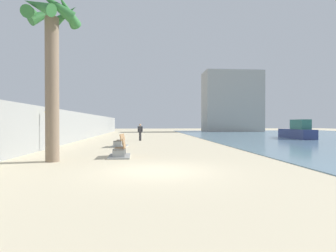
{
  "coord_description": "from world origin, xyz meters",
  "views": [
    {
      "loc": [
        -0.38,
        -10.09,
        1.79
      ],
      "look_at": [
        1.88,
        16.88,
        1.5
      ],
      "focal_mm": 28.83,
      "sensor_mm": 36.0,
      "label": 1
    }
  ],
  "objects_px": {
    "person_walking": "(140,131)",
    "boat_nearest": "(297,131)",
    "bench_far": "(120,144)",
    "palm_tree": "(51,45)",
    "pedestrian_sign": "(51,123)",
    "bench_near": "(120,153)"
  },
  "relations": [
    {
      "from": "person_walking",
      "to": "boat_nearest",
      "type": "xyz_separation_m",
      "value": [
        17.88,
        1.99,
        -0.18
      ]
    },
    {
      "from": "bench_far",
      "to": "person_walking",
      "type": "relative_size",
      "value": 1.27
    },
    {
      "from": "palm_tree",
      "to": "boat_nearest",
      "type": "distance_m",
      "value": 27.72
    },
    {
      "from": "palm_tree",
      "to": "pedestrian_sign",
      "type": "bearing_deg",
      "value": 108.77
    },
    {
      "from": "person_walking",
      "to": "boat_nearest",
      "type": "distance_m",
      "value": 17.99
    },
    {
      "from": "palm_tree",
      "to": "bench_far",
      "type": "distance_m",
      "value": 9.58
    },
    {
      "from": "boat_nearest",
      "to": "pedestrian_sign",
      "type": "relative_size",
      "value": 2.33
    },
    {
      "from": "pedestrian_sign",
      "to": "person_walking",
      "type": "bearing_deg",
      "value": 60.4
    },
    {
      "from": "bench_far",
      "to": "palm_tree",
      "type": "bearing_deg",
      "value": -107.19
    },
    {
      "from": "person_walking",
      "to": "pedestrian_sign",
      "type": "distance_m",
      "value": 11.16
    },
    {
      "from": "bench_near",
      "to": "boat_nearest",
      "type": "distance_m",
      "value": 24.08
    },
    {
      "from": "palm_tree",
      "to": "boat_nearest",
      "type": "relative_size",
      "value": 1.14
    },
    {
      "from": "palm_tree",
      "to": "bench_near",
      "type": "relative_size",
      "value": 3.63
    },
    {
      "from": "bench_far",
      "to": "pedestrian_sign",
      "type": "relative_size",
      "value": 0.75
    },
    {
      "from": "bench_near",
      "to": "bench_far",
      "type": "xyz_separation_m",
      "value": [
        -0.6,
        6.22,
        0.0
      ]
    },
    {
      "from": "boat_nearest",
      "to": "palm_tree",
      "type": "bearing_deg",
      "value": -142.44
    },
    {
      "from": "bench_near",
      "to": "person_walking",
      "type": "bearing_deg",
      "value": 86.5
    },
    {
      "from": "bench_far",
      "to": "pedestrian_sign",
      "type": "bearing_deg",
      "value": -146.42
    },
    {
      "from": "bench_far",
      "to": "boat_nearest",
      "type": "height_order",
      "value": "boat_nearest"
    },
    {
      "from": "boat_nearest",
      "to": "pedestrian_sign",
      "type": "distance_m",
      "value": 26.15
    },
    {
      "from": "palm_tree",
      "to": "pedestrian_sign",
      "type": "distance_m",
      "value": 6.38
    },
    {
      "from": "bench_near",
      "to": "palm_tree",
      "type": "bearing_deg",
      "value": -153.38
    }
  ]
}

